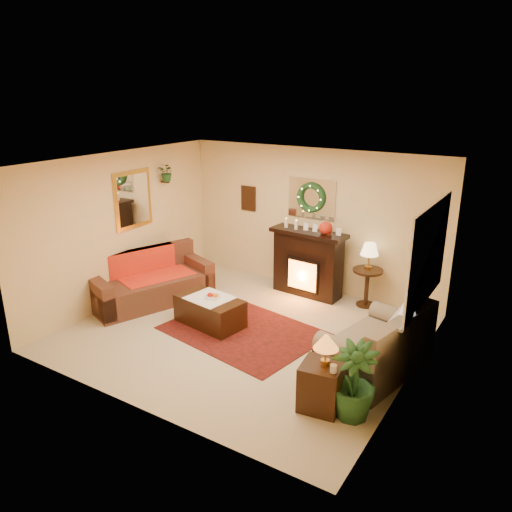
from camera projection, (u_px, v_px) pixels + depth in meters
The scene contains 31 objects.
floor at pixel (244, 333), 7.69m from camera, with size 5.00×5.00×0.00m, color beige.
ceiling at pixel (243, 163), 6.85m from camera, with size 5.00×5.00×0.00m, color white.
wall_back at pixel (311, 220), 9.08m from camera, with size 5.00×5.00×0.00m, color #EFD88C.
wall_front at pixel (130, 307), 5.46m from camera, with size 5.00×5.00×0.00m, color #EFD88C.
wall_left at pixel (121, 228), 8.53m from camera, with size 4.50×4.50×0.00m, color #EFD88C.
wall_right at pixel (416, 287), 6.01m from camera, with size 4.50×4.50×0.00m, color #EFD88C.
area_rug at pixel (243, 331), 7.73m from camera, with size 2.26×1.70×0.01m, color #560C10.
sofa at pixel (151, 279), 8.66m from camera, with size 0.91×2.07×0.89m, color #4D2617.
red_throw at pixel (156, 275), 8.77m from camera, with size 0.77×1.25×0.02m, color #B71301.
fireplace at pixel (308, 265), 8.97m from camera, with size 1.23×0.39×1.13m, color black.
poinsettia at pixel (326, 228), 8.53m from camera, with size 0.24×0.24×0.24m, color #B22111.
mantel_candle_a at pixel (286, 224), 8.96m from camera, with size 0.06×0.06×0.19m, color beige.
mantel_candle_b at pixel (296, 226), 8.83m from camera, with size 0.07×0.07×0.20m, color white.
mantel_mirror at pixel (312, 199), 8.93m from camera, with size 0.92×0.02×0.72m, color white.
wreath at pixel (311, 198), 8.89m from camera, with size 0.55×0.55×0.11m, color #194719.
wall_art at pixel (248, 198), 9.66m from camera, with size 0.32×0.03×0.48m, color #381E11.
gold_mirror at pixel (133, 200), 8.61m from camera, with size 0.03×0.84×1.00m, color gold.
hanging_plant at pixel (168, 181), 9.08m from camera, with size 0.33×0.28×0.36m, color #194719.
loveseat at pixel (376, 342), 6.54m from camera, with size 0.90×1.56×0.90m, color #907D58.
window_frame at pixel (429, 255), 6.38m from camera, with size 0.03×1.86×1.36m, color white.
window_glass at pixel (427, 255), 6.39m from camera, with size 0.02×1.70×1.22m, color black.
window_sill at pixel (415, 302), 6.65m from camera, with size 0.22×1.86×0.04m, color white.
mini_tree at pixel (409, 303), 6.20m from camera, with size 0.22×0.22×0.32m, color silver.
sill_plant at pixel (429, 271), 7.18m from camera, with size 0.27×0.22×0.49m, color #1A391D.
side_table_round at pixel (367, 288), 8.55m from camera, with size 0.51×0.51×0.66m, color #4E1A10.
lamp_cream at pixel (369, 257), 8.40m from camera, with size 0.30×0.30×0.47m, color #FBDF9A.
end_table_square at pixel (321, 387), 5.82m from camera, with size 0.46×0.46×0.57m, color #481D0E.
lamp_tiffany at pixel (326, 351), 5.67m from camera, with size 0.29×0.29×0.43m, color #E35410.
coffee_table at pixel (210, 312), 7.90m from camera, with size 1.08×0.59×0.45m, color black.
fruit_bowl at pixel (212, 298), 7.83m from camera, with size 0.26×0.26×0.06m, color white.
floor_palm at pixel (353, 382), 5.60m from camera, with size 1.55×1.55×2.77m, color black.
Camera 1 is at (3.82, -5.75, 3.59)m, focal length 35.00 mm.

